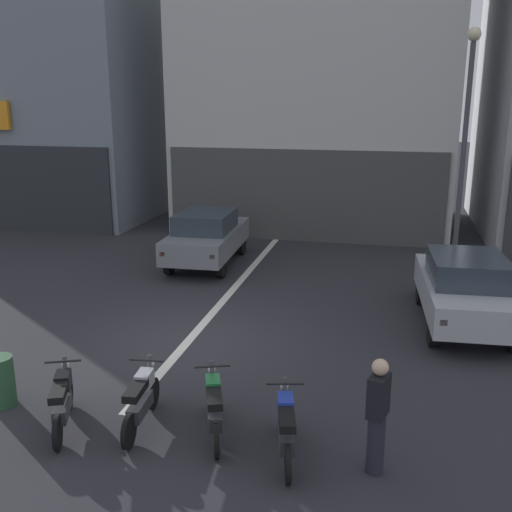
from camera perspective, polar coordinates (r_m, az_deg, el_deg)
name	(u,v)px	position (r m, az deg, el deg)	size (l,w,h in m)	color
ground_plane	(187,342)	(12.50, -6.67, -8.28)	(120.00, 120.00, 0.00)	#2B2B30
lane_centre_line	(254,265)	(17.93, -0.17, -0.86)	(0.20, 18.00, 0.01)	silver
building_corner_left	(47,73)	(28.01, -19.52, 16.29)	(10.09, 8.80, 11.83)	gray
car_grey_crossing_near	(207,236)	(17.86, -4.78, 1.95)	(1.93, 4.17, 1.64)	black
car_silver_parked_kerbside	(465,288)	(13.77, 19.53, -2.92)	(2.02, 4.20, 1.64)	black
street_lamp	(465,130)	(17.13, 19.58, 11.38)	(0.36, 0.36, 6.68)	#47474C
motorcycle_black_row_leftmost	(62,400)	(9.75, -18.20, -13.12)	(0.75, 1.57, 0.98)	black
motorcycle_silver_row_left_mid	(141,399)	(9.48, -11.03, -13.44)	(0.55, 1.67, 0.98)	black
motorcycle_green_row_centre	(214,406)	(9.15, -4.09, -14.29)	(0.70, 1.59, 0.98)	black
motorcycle_blue_row_right_mid	(286,427)	(8.65, 2.90, -16.16)	(0.58, 1.64, 0.98)	black
person_by_motorcycles	(377,416)	(8.27, 11.65, -14.88)	(0.31, 0.41, 1.67)	#23232D
trash_bin	(1,381)	(10.77, -23.42, -11.04)	(0.44, 0.44, 0.85)	#2D5938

